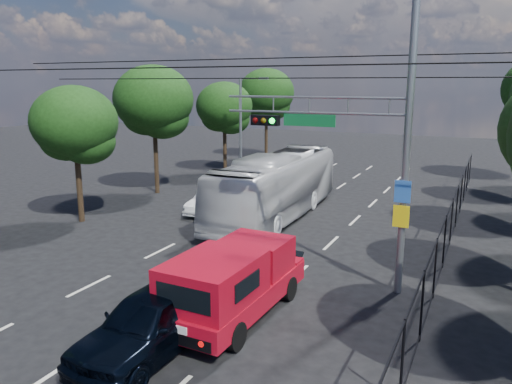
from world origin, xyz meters
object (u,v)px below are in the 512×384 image
Objects in this scene: navy_hatchback at (151,321)px; white_bus at (276,186)px; white_van at (212,201)px; red_pickup at (234,280)px; signal_mast at (368,130)px.

navy_hatchback is 13.58m from white_bus.
white_bus reaches higher than white_van.
white_van is at bearing 123.65° from red_pickup.
red_pickup is 1.20× the size of navy_hatchback.
white_van is (-3.45, -0.61, -1.00)m from white_bus.
white_van is (-6.76, 10.15, -0.53)m from red_pickup.
signal_mast is 6.29m from red_pickup.
navy_hatchback is 0.42× the size of white_bus.
signal_mast reaches higher than white_bus.
signal_mast is 12.33m from white_van.
white_van is at bearing -171.51° from white_bus.
navy_hatchback is at bearing -66.53° from white_van.
signal_mast is 9.89m from white_bus.
signal_mast reaches higher than red_pickup.
white_van is at bearing 146.64° from signal_mast.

